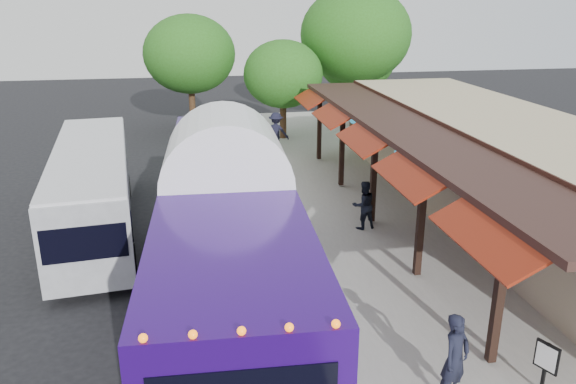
{
  "coord_description": "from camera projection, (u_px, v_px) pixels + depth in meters",
  "views": [
    {
      "loc": [
        -2.15,
        -13.11,
        7.42
      ],
      "look_at": [
        0.69,
        2.96,
        1.8
      ],
      "focal_mm": 35.0,
      "sensor_mm": 36.0,
      "label": 1
    }
  ],
  "objects": [
    {
      "name": "ground",
      "position": [
        282.0,
        293.0,
        14.98
      ],
      "size": [
        90.0,
        90.0,
        0.0
      ],
      "primitive_type": "plane",
      "color": "black",
      "rests_on": "ground"
    },
    {
      "name": "sidewalk",
      "position": [
        405.0,
        222.0,
        19.5
      ],
      "size": [
        10.0,
        40.0,
        0.15
      ],
      "primitive_type": "cube",
      "color": "#9E9B93",
      "rests_on": "ground"
    },
    {
      "name": "curb",
      "position": [
        264.0,
        232.0,
        18.68
      ],
      "size": [
        0.2,
        40.0,
        0.16
      ],
      "primitive_type": "cube",
      "color": "gray",
      "rests_on": "ground"
    },
    {
      "name": "station_shelter",
      "position": [
        501.0,
        169.0,
        19.48
      ],
      "size": [
        8.15,
        20.0,
        3.6
      ],
      "color": "tan",
      "rests_on": "ground"
    },
    {
      "name": "coach_bus",
      "position": [
        228.0,
        241.0,
        12.78
      ],
      "size": [
        3.25,
        12.95,
        4.11
      ],
      "rotation": [
        0.0,
        0.0,
        -0.04
      ],
      "color": "#270862",
      "rests_on": "ground"
    },
    {
      "name": "city_bus",
      "position": [
        93.0,
        186.0,
        18.59
      ],
      "size": [
        3.4,
        10.65,
        2.81
      ],
      "rotation": [
        0.0,
        0.0,
        0.11
      ],
      "color": "gray",
      "rests_on": "ground"
    },
    {
      "name": "ped_a",
      "position": [
        455.0,
        358.0,
        10.5
      ],
      "size": [
        0.79,
        0.71,
        1.81
      ],
      "primitive_type": "imported",
      "rotation": [
        0.0,
        0.0,
        0.54
      ],
      "color": "black",
      "rests_on": "sidewalk"
    },
    {
      "name": "ped_b",
      "position": [
        364.0,
        205.0,
        18.54
      ],
      "size": [
        0.9,
        0.75,
        1.65
      ],
      "primitive_type": "imported",
      "rotation": [
        0.0,
        0.0,
        3.31
      ],
      "color": "black",
      "rests_on": "sidewalk"
    },
    {
      "name": "ped_c",
      "position": [
        270.0,
        154.0,
        24.4
      ],
      "size": [
        1.12,
        0.77,
        1.77
      ],
      "primitive_type": "imported",
      "rotation": [
        0.0,
        0.0,
        3.5
      ],
      "color": "black",
      "rests_on": "sidewalk"
    },
    {
      "name": "ped_d",
      "position": [
        276.0,
        132.0,
        27.97
      ],
      "size": [
        1.45,
        1.15,
        1.97
      ],
      "primitive_type": "imported",
      "rotation": [
        0.0,
        0.0,
        2.77
      ],
      "color": "black",
      "rests_on": "sidewalk"
    },
    {
      "name": "sign_board",
      "position": [
        546.0,
        359.0,
        10.74
      ],
      "size": [
        0.23,
        0.47,
        1.09
      ],
      "rotation": [
        0.0,
        0.0,
        0.41
      ],
      "color": "black",
      "rests_on": "sidewalk"
    },
    {
      "name": "tree_left",
      "position": [
        283.0,
        74.0,
        29.92
      ],
      "size": [
        4.25,
        4.25,
        5.44
      ],
      "color": "#382314",
      "rests_on": "ground"
    },
    {
      "name": "tree_mid",
      "position": [
        356.0,
        35.0,
        32.29
      ],
      "size": [
        6.41,
        6.41,
        8.21
      ],
      "color": "#382314",
      "rests_on": "ground"
    },
    {
      "name": "tree_right",
      "position": [
        356.0,
        57.0,
        33.85
      ],
      "size": [
        4.8,
        4.8,
        6.15
      ],
      "color": "#382314",
      "rests_on": "ground"
    },
    {
      "name": "tree_far",
      "position": [
        189.0,
        54.0,
        31.85
      ],
      "size": [
        5.22,
        5.22,
        6.68
      ],
      "color": "#382314",
      "rests_on": "ground"
    }
  ]
}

